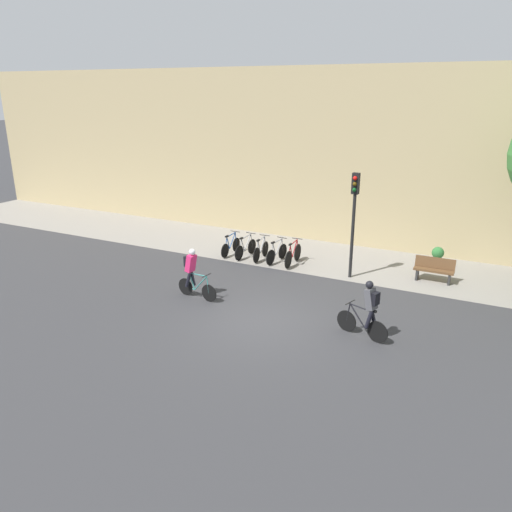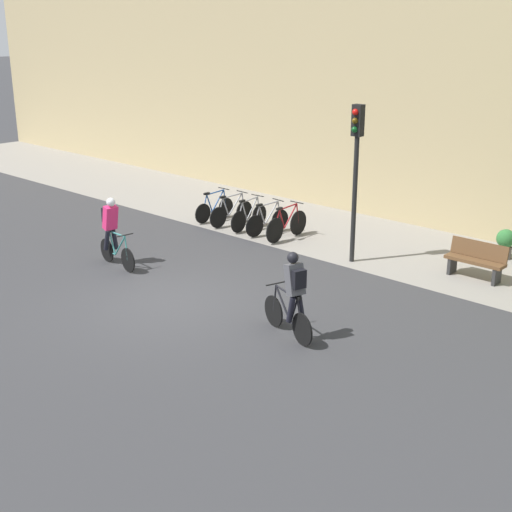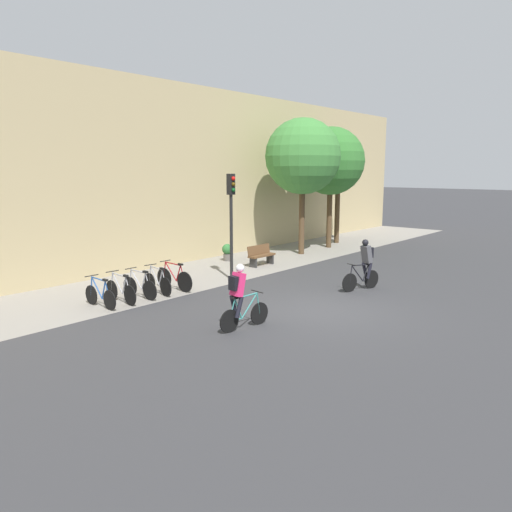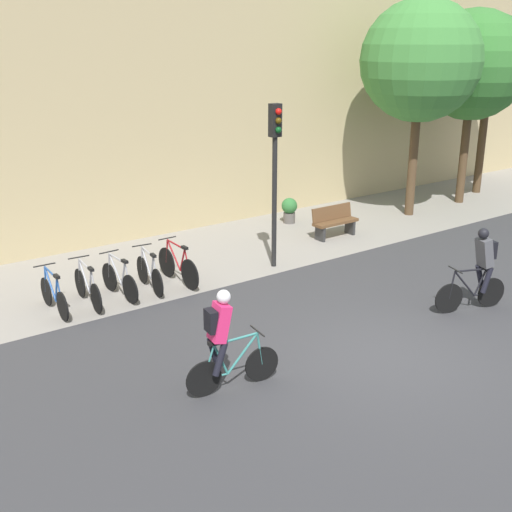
# 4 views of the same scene
# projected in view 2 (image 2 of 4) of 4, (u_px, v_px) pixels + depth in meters

# --- Properties ---
(ground) EXTENTS (200.00, 200.00, 0.00)m
(ground) POSITION_uv_depth(u_px,v_px,m) (170.00, 302.00, 15.64)
(ground) COLOR #333335
(kerb_strip) EXTENTS (44.00, 4.50, 0.01)m
(kerb_strip) POSITION_uv_depth(u_px,v_px,m) (349.00, 236.00, 20.35)
(kerb_strip) COLOR gray
(kerb_strip) RESTS_ON ground
(building_facade) EXTENTS (44.00, 0.60, 7.79)m
(building_facade) POSITION_uv_depth(u_px,v_px,m) (406.00, 91.00, 20.90)
(building_facade) COLOR tan
(building_facade) RESTS_ON ground
(cyclist_pink) EXTENTS (1.64, 0.50, 1.74)m
(cyclist_pink) POSITION_uv_depth(u_px,v_px,m) (112.00, 229.00, 17.70)
(cyclist_pink) COLOR black
(cyclist_pink) RESTS_ON ground
(cyclist_grey) EXTENTS (1.61, 0.63, 1.76)m
(cyclist_grey) POSITION_uv_depth(u_px,v_px,m) (293.00, 293.00, 13.57)
(cyclist_grey) COLOR black
(cyclist_grey) RESTS_ON ground
(parked_bike_0) EXTENTS (0.46, 1.59, 0.94)m
(parked_bike_0) POSITION_uv_depth(u_px,v_px,m) (214.00, 208.00, 21.85)
(parked_bike_0) COLOR black
(parked_bike_0) RESTS_ON ground
(parked_bike_1) EXTENTS (0.46, 1.69, 0.95)m
(parked_bike_1) POSITION_uv_depth(u_px,v_px,m) (231.00, 212.00, 21.38)
(parked_bike_1) COLOR black
(parked_bike_1) RESTS_ON ground
(parked_bike_2) EXTENTS (0.46, 1.60, 0.95)m
(parked_bike_2) POSITION_uv_depth(u_px,v_px,m) (249.00, 216.00, 20.92)
(parked_bike_2) COLOR black
(parked_bike_2) RESTS_ON ground
(parked_bike_3) EXTENTS (0.46, 1.61, 0.95)m
(parked_bike_3) POSITION_uv_depth(u_px,v_px,m) (267.00, 221.00, 20.45)
(parked_bike_3) COLOR black
(parked_bike_3) RESTS_ON ground
(parked_bike_4) EXTENTS (0.46, 1.76, 0.99)m
(parked_bike_4) POSITION_uv_depth(u_px,v_px,m) (287.00, 225.00, 19.98)
(parked_bike_4) COLOR black
(parked_bike_4) RESTS_ON ground
(traffic_light_pole) EXTENTS (0.26, 0.30, 3.97)m
(traffic_light_pole) POSITION_uv_depth(u_px,v_px,m) (356.00, 156.00, 17.38)
(traffic_light_pole) COLOR black
(traffic_light_pole) RESTS_ON ground
(bench) EXTENTS (1.42, 0.44, 0.89)m
(bench) POSITION_uv_depth(u_px,v_px,m) (476.00, 260.00, 16.93)
(bench) COLOR brown
(bench) RESTS_ON ground
(potted_plant) EXTENTS (0.48, 0.48, 0.78)m
(potted_plant) POSITION_uv_depth(u_px,v_px,m) (505.00, 242.00, 18.34)
(potted_plant) COLOR #56514C
(potted_plant) RESTS_ON ground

